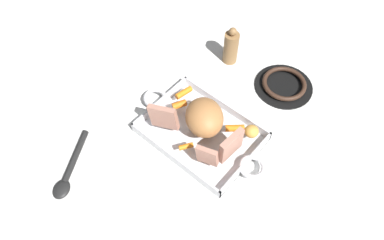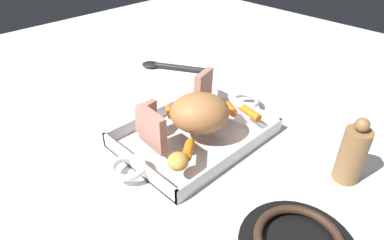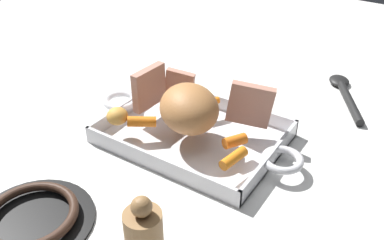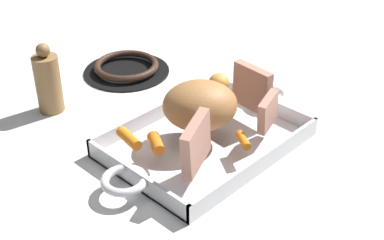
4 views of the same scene
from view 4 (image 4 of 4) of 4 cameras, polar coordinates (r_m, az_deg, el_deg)
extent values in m
plane|color=silver|center=(0.97, 1.44, -2.71)|extent=(2.15, 2.15, 0.00)
cube|color=silver|center=(0.96, 1.45, -2.50)|extent=(0.34, 0.25, 0.01)
cube|color=silver|center=(0.90, 7.16, -4.84)|extent=(0.34, 0.01, 0.04)
cube|color=silver|center=(1.03, -3.49, 0.79)|extent=(0.34, 0.01, 0.04)
cube|color=silver|center=(0.87, -6.07, -6.25)|extent=(0.01, 0.25, 0.04)
cube|color=silver|center=(1.07, 7.53, 1.76)|extent=(0.01, 0.25, 0.04)
torus|color=silver|center=(0.85, -7.23, -6.41)|extent=(0.08, 0.08, 0.01)
torus|color=silver|center=(1.08, 8.27, 2.60)|extent=(0.08, 0.08, 0.01)
ellipsoid|color=#AE7340|center=(0.93, 0.88, 1.60)|extent=(0.17, 0.17, 0.09)
cube|color=tan|center=(1.00, 6.44, 3.43)|extent=(0.02, 0.09, 0.08)
cube|color=tan|center=(0.95, 8.10, 0.86)|extent=(0.07, 0.03, 0.07)
cube|color=tan|center=(0.83, 0.42, -2.57)|extent=(0.09, 0.05, 0.09)
cylinder|color=orange|center=(0.89, -3.87, -2.49)|extent=(0.04, 0.05, 0.02)
cylinder|color=orange|center=(1.03, 2.00, 2.56)|extent=(0.06, 0.05, 0.03)
cylinder|color=orange|center=(0.91, -6.75, -1.97)|extent=(0.03, 0.06, 0.02)
cylinder|color=orange|center=(0.91, 5.50, -2.18)|extent=(0.03, 0.04, 0.02)
ellipsoid|color=gold|center=(1.06, 2.91, 4.08)|extent=(0.06, 0.06, 0.03)
cylinder|color=black|center=(1.22, -6.99, 5.28)|extent=(0.19, 0.19, 0.01)
torus|color=#382319|center=(1.22, -7.03, 5.79)|extent=(0.15, 0.15, 0.01)
cylinder|color=olive|center=(1.08, -15.09, 3.73)|extent=(0.05, 0.05, 0.12)
sphere|color=olive|center=(1.05, -15.64, 7.19)|extent=(0.03, 0.03, 0.03)
camera|label=1|loc=(1.02, 54.98, 43.78)|focal=33.60mm
camera|label=2|loc=(1.42, 0.61, 28.95)|focal=31.20mm
camera|label=3|loc=(1.14, -39.17, 23.35)|focal=40.34mm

